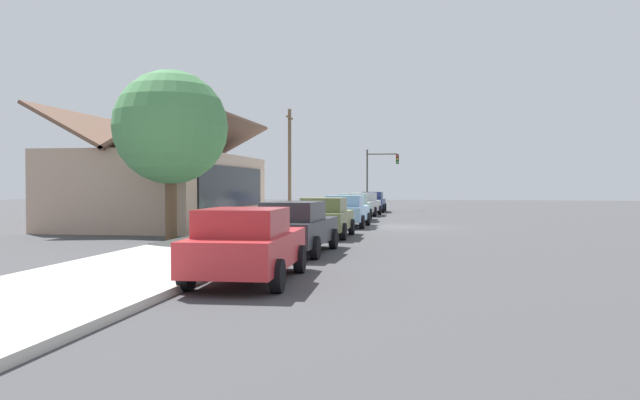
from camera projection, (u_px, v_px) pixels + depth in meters
name	position (u px, v px, depth m)	size (l,w,h in m)	color
ground_plane	(400.00, 227.00, 31.04)	(120.00, 120.00, 0.00)	#424244
sidewalk_curb	(291.00, 224.00, 31.94)	(60.00, 4.20, 0.16)	beige
car_cherry	(247.00, 244.00, 13.29)	(4.52, 2.16, 1.59)	red
car_charcoal	(296.00, 227.00, 18.82)	(4.87, 2.05, 1.59)	#2D3035
car_olive	(325.00, 217.00, 24.81)	(4.35, 2.00, 1.59)	olive
car_skyblue	(346.00, 211.00, 31.02)	(4.44, 2.15, 1.59)	#8CB7E0
car_seafoam	(354.00, 207.00, 36.62)	(4.47, 2.04, 1.59)	#9ED1BC
car_silver	(364.00, 204.00, 42.71)	(4.43, 2.24, 1.59)	silver
car_navy	(373.00, 202.00, 48.59)	(4.34, 1.97, 1.59)	navy
storefront_building	(167.00, 188.00, 32.11)	(13.38, 7.48, 5.69)	tan
shade_tree	(171.00, 128.00, 23.31)	(4.29, 4.29, 6.41)	brown
traffic_light_main	(379.00, 169.00, 53.44)	(0.37, 2.79, 5.20)	#383833
utility_pole_wooden	(290.00, 160.00, 44.00)	(1.80, 0.24, 7.50)	brown
fire_hydrant_red	(351.00, 207.00, 46.83)	(0.22, 0.22, 0.71)	red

